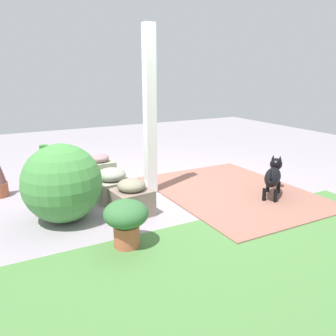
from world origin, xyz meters
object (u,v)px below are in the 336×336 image
object	(u,v)px
stone_planter_near	(112,185)
terracotta_pot_broad	(126,219)
stone_planter_mid	(132,198)
porch_pillar	(150,113)
stone_planter_nearest	(100,171)
round_shrub	(62,183)
dog	(273,176)
terracotta_pot_tall	(47,175)

from	to	relation	value
stone_planter_near	terracotta_pot_broad	size ratio (longest dim) A/B	1.05
stone_planter_mid	porch_pillar	bearing A→B (deg)	-131.59
terracotta_pot_broad	stone_planter_near	bearing A→B (deg)	-103.36
porch_pillar	stone_planter_near	distance (m)	1.05
porch_pillar	terracotta_pot_broad	world-z (taller)	porch_pillar
porch_pillar	stone_planter_near	size ratio (longest dim) A/B	4.53
stone_planter_nearest	stone_planter_mid	world-z (taller)	stone_planter_nearest
stone_planter_near	stone_planter_mid	world-z (taller)	stone_planter_mid
stone_planter_near	stone_planter_mid	distance (m)	0.60
round_shrub	dog	world-z (taller)	round_shrub
dog	stone_planter_nearest	bearing A→B (deg)	-39.92
terracotta_pot_tall	terracotta_pot_broad	bearing A→B (deg)	100.81
stone_planter_nearest	terracotta_pot_broad	bearing A→B (deg)	79.75
dog	terracotta_pot_tall	bearing A→B (deg)	-32.62
round_shrub	dog	bearing A→B (deg)	168.21
stone_planter_near	round_shrub	distance (m)	0.82
terracotta_pot_broad	dog	distance (m)	2.22
porch_pillar	round_shrub	size ratio (longest dim) A/B	2.52
stone_planter_nearest	terracotta_pot_tall	size ratio (longest dim) A/B	0.72
stone_planter_nearest	dog	world-z (taller)	dog
porch_pillar	stone_planter_near	xyz separation A→B (m)	(0.55, -0.01, -0.89)
round_shrub	terracotta_pot_tall	distance (m)	1.13
terracotta_pot_tall	terracotta_pot_broad	world-z (taller)	terracotta_pot_tall
porch_pillar	round_shrub	world-z (taller)	porch_pillar
porch_pillar	dog	xyz separation A→B (m)	(-1.34, 0.91, -0.80)
stone_planter_mid	round_shrub	size ratio (longest dim) A/B	0.53
stone_planter_nearest	round_shrub	xyz separation A→B (m)	(0.73, 1.01, 0.22)
stone_planter_mid	terracotta_pot_broad	size ratio (longest dim) A/B	1.01
stone_planter_near	terracotta_pot_tall	size ratio (longest dim) A/B	0.74
porch_pillar	terracotta_pot_tall	world-z (taller)	porch_pillar
stone_planter_mid	terracotta_pot_tall	xyz separation A→B (m)	(0.71, -1.32, 0.03)
stone_planter_mid	terracotta_pot_tall	size ratio (longest dim) A/B	0.72
stone_planter_near	dog	size ratio (longest dim) A/B	0.75
stone_planter_near	terracotta_pot_tall	distance (m)	0.99
terracotta_pot_broad	round_shrub	bearing A→B (deg)	-66.43
porch_pillar	round_shrub	xyz separation A→B (m)	(1.24, 0.38, -0.65)
stone_planter_nearest	terracotta_pot_broad	size ratio (longest dim) A/B	1.02
terracotta_pot_tall	dog	world-z (taller)	terracotta_pot_tall
stone_planter_mid	terracotta_pot_broad	world-z (taller)	terracotta_pot_broad
stone_planter_near	round_shrub	xyz separation A→B (m)	(0.69, 0.38, 0.24)
round_shrub	terracotta_pot_broad	bearing A→B (deg)	113.57
round_shrub	stone_planter_nearest	bearing A→B (deg)	-125.86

